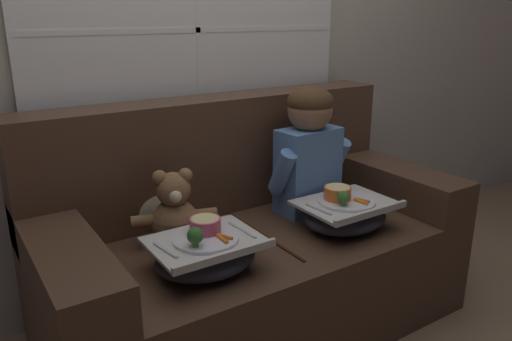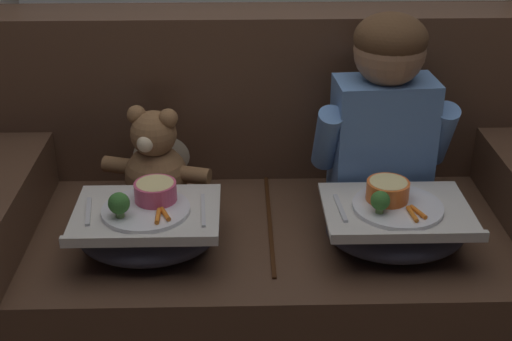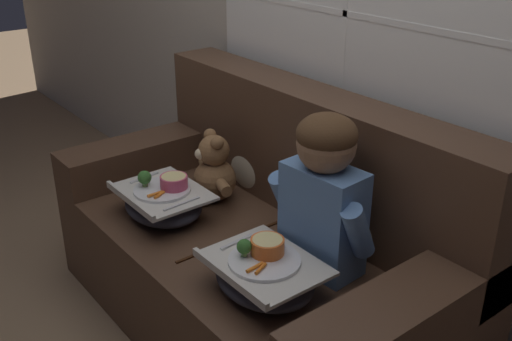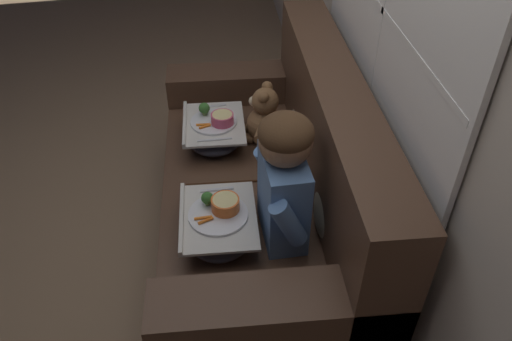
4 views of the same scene
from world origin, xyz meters
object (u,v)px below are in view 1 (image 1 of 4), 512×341
throw_pillow_behind_teddy (155,194)px  lap_tray_child (345,213)px  throw_pillow_behind_child (283,168)px  teddy_bear (175,213)px  child_figure (309,144)px  couch (247,247)px  lap_tray_teddy (206,253)px

throw_pillow_behind_teddy → lap_tray_child: size_ratio=0.79×
throw_pillow_behind_child → lap_tray_child: throw_pillow_behind_child is taller
throw_pillow_behind_child → teddy_bear: throw_pillow_behind_child is taller
throw_pillow_behind_teddy → child_figure: (0.68, -0.20, 0.17)m
couch → lap_tray_teddy: couch is taller
lap_tray_child → lap_tray_teddy: lap_tray_teddy is taller
teddy_bear → lap_tray_teddy: bearing=-89.6°
lap_tray_child → lap_tray_teddy: (-0.67, 0.00, 0.00)m
throw_pillow_behind_child → child_figure: (0.00, -0.20, 0.17)m
child_figure → teddy_bear: bearing=-179.7°
child_figure → teddy_bear: child_figure is taller
couch → throw_pillow_behind_child: 0.47m
lap_tray_child → throw_pillow_behind_child: bearing=89.8°
lap_tray_teddy → child_figure: bearing=21.2°
couch → throw_pillow_behind_child: couch is taller
lap_tray_child → child_figure: bearing=89.6°
couch → throw_pillow_behind_child: bearing=30.5°
couch → teddy_bear: bearing=-179.6°
couch → child_figure: size_ratio=3.06×
throw_pillow_behind_child → lap_tray_child: bearing=-90.2°
throw_pillow_behind_teddy → lap_tray_child: 0.82m
throw_pillow_behind_child → lap_tray_teddy: throw_pillow_behind_child is taller
throw_pillow_behind_teddy → couch: bearing=-30.5°
throw_pillow_behind_child → teddy_bear: (-0.68, -0.20, -0.02)m
throw_pillow_behind_teddy → teddy_bear: 0.20m
couch → teddy_bear: size_ratio=5.29×
child_figure → lap_tray_teddy: size_ratio=1.49×
couch → lap_tray_child: 0.46m
throw_pillow_behind_child → child_figure: bearing=-90.0°
teddy_bear → throw_pillow_behind_teddy: bearing=89.6°
throw_pillow_behind_teddy → lap_tray_teddy: bearing=-90.0°
teddy_bear → child_figure: bearing=0.3°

